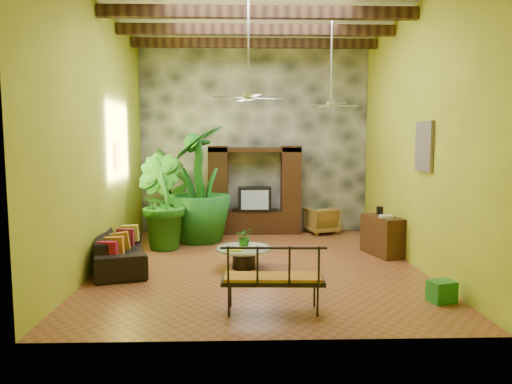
{
  "coord_description": "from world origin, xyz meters",
  "views": [
    {
      "loc": [
        -0.31,
        -8.75,
        2.34
      ],
      "look_at": [
        -0.05,
        0.2,
        1.4
      ],
      "focal_mm": 32.0,
      "sensor_mm": 36.0,
      "label": 1
    }
  ],
  "objects_px": {
    "sofa": "(120,250)",
    "iron_bench": "(273,275)",
    "ceiling_fan_back": "(331,95)",
    "tall_plant_c": "(199,184)",
    "wicker_armchair": "(322,220)",
    "tall_plant_b": "(160,201)",
    "tall_plant_a": "(170,193)",
    "side_console": "(382,236)",
    "entertainment_center": "(255,197)",
    "ceiling_fan_front": "(248,85)",
    "green_bin": "(442,291)",
    "coffee_table": "(244,255)"
  },
  "relations": [
    {
      "from": "entertainment_center",
      "to": "tall_plant_a",
      "type": "xyz_separation_m",
      "value": [
        -2.12,
        -0.54,
        0.16
      ]
    },
    {
      "from": "tall_plant_b",
      "to": "iron_bench",
      "type": "bearing_deg",
      "value": -60.88
    },
    {
      "from": "tall_plant_c",
      "to": "ceiling_fan_back",
      "type": "bearing_deg",
      "value": -17.9
    },
    {
      "from": "tall_plant_a",
      "to": "tall_plant_b",
      "type": "xyz_separation_m",
      "value": [
        -0.03,
        -1.17,
        -0.05
      ]
    },
    {
      "from": "entertainment_center",
      "to": "sofa",
      "type": "bearing_deg",
      "value": -128.89
    },
    {
      "from": "ceiling_fan_back",
      "to": "green_bin",
      "type": "xyz_separation_m",
      "value": [
        1.05,
        -3.44,
        -3.24
      ]
    },
    {
      "from": "green_bin",
      "to": "sofa",
      "type": "bearing_deg",
      "value": 158.43
    },
    {
      "from": "ceiling_fan_back",
      "to": "tall_plant_c",
      "type": "distance_m",
      "value": 3.71
    },
    {
      "from": "entertainment_center",
      "to": "ceiling_fan_front",
      "type": "distance_m",
      "value": 4.3
    },
    {
      "from": "coffee_table",
      "to": "side_console",
      "type": "height_order",
      "value": "side_console"
    },
    {
      "from": "ceiling_fan_back",
      "to": "sofa",
      "type": "height_order",
      "value": "ceiling_fan_back"
    },
    {
      "from": "side_console",
      "to": "wicker_armchair",
      "type": "bearing_deg",
      "value": 94.38
    },
    {
      "from": "sofa",
      "to": "side_console",
      "type": "xyz_separation_m",
      "value": [
        5.3,
        0.82,
        0.08
      ]
    },
    {
      "from": "entertainment_center",
      "to": "wicker_armchair",
      "type": "distance_m",
      "value": 1.87
    },
    {
      "from": "ceiling_fan_back",
      "to": "tall_plant_c",
      "type": "relative_size",
      "value": 0.67
    },
    {
      "from": "entertainment_center",
      "to": "ceiling_fan_back",
      "type": "relative_size",
      "value": 1.29
    },
    {
      "from": "tall_plant_b",
      "to": "green_bin",
      "type": "height_order",
      "value": "tall_plant_b"
    },
    {
      "from": "tall_plant_b",
      "to": "tall_plant_c",
      "type": "bearing_deg",
      "value": 42.99
    },
    {
      "from": "entertainment_center",
      "to": "wicker_armchair",
      "type": "xyz_separation_m",
      "value": [
        1.77,
        -0.07,
        -0.62
      ]
    },
    {
      "from": "entertainment_center",
      "to": "side_console",
      "type": "height_order",
      "value": "entertainment_center"
    },
    {
      "from": "tall_plant_c",
      "to": "side_console",
      "type": "distance_m",
      "value": 4.4
    },
    {
      "from": "ceiling_fan_back",
      "to": "sofa",
      "type": "distance_m",
      "value": 5.42
    },
    {
      "from": "tall_plant_a",
      "to": "tall_plant_b",
      "type": "relative_size",
      "value": 1.05
    },
    {
      "from": "iron_bench",
      "to": "green_bin",
      "type": "bearing_deg",
      "value": 11.0
    },
    {
      "from": "iron_bench",
      "to": "ceiling_fan_back",
      "type": "bearing_deg",
      "value": 70.99
    },
    {
      "from": "tall_plant_c",
      "to": "green_bin",
      "type": "distance_m",
      "value": 6.09
    },
    {
      "from": "entertainment_center",
      "to": "coffee_table",
      "type": "distance_m",
      "value": 3.53
    },
    {
      "from": "entertainment_center",
      "to": "wicker_armchair",
      "type": "relative_size",
      "value": 3.15
    },
    {
      "from": "wicker_armchair",
      "to": "iron_bench",
      "type": "xyz_separation_m",
      "value": [
        -1.66,
        -5.7,
        0.2
      ]
    },
    {
      "from": "tall_plant_a",
      "to": "green_bin",
      "type": "relative_size",
      "value": 6.07
    },
    {
      "from": "entertainment_center",
      "to": "iron_bench",
      "type": "bearing_deg",
      "value": -88.92
    },
    {
      "from": "entertainment_center",
      "to": "tall_plant_c",
      "type": "height_order",
      "value": "tall_plant_c"
    },
    {
      "from": "sofa",
      "to": "side_console",
      "type": "distance_m",
      "value": 5.36
    },
    {
      "from": "sofa",
      "to": "wicker_armchair",
      "type": "bearing_deg",
      "value": -69.65
    },
    {
      "from": "entertainment_center",
      "to": "ceiling_fan_back",
      "type": "bearing_deg",
      "value": -50.43
    },
    {
      "from": "tall_plant_c",
      "to": "iron_bench",
      "type": "distance_m",
      "value": 5.09
    },
    {
      "from": "ceiling_fan_back",
      "to": "side_console",
      "type": "height_order",
      "value": "ceiling_fan_back"
    },
    {
      "from": "entertainment_center",
      "to": "wicker_armchair",
      "type": "height_order",
      "value": "entertainment_center"
    },
    {
      "from": "entertainment_center",
      "to": "ceiling_fan_front",
      "type": "relative_size",
      "value": 1.29
    },
    {
      "from": "wicker_armchair",
      "to": "tall_plant_c",
      "type": "xyz_separation_m",
      "value": [
        -3.14,
        -0.91,
        1.05
      ]
    },
    {
      "from": "ceiling_fan_back",
      "to": "coffee_table",
      "type": "bearing_deg",
      "value": -141.32
    },
    {
      "from": "ceiling_fan_front",
      "to": "iron_bench",
      "type": "relative_size",
      "value": 1.29
    },
    {
      "from": "tall_plant_b",
      "to": "iron_bench",
      "type": "relative_size",
      "value": 1.49
    },
    {
      "from": "entertainment_center",
      "to": "tall_plant_a",
      "type": "relative_size",
      "value": 1.07
    },
    {
      "from": "sofa",
      "to": "tall_plant_c",
      "type": "relative_size",
      "value": 0.81
    },
    {
      "from": "tall_plant_b",
      "to": "tall_plant_a",
      "type": "bearing_deg",
      "value": 88.4
    },
    {
      "from": "ceiling_fan_front",
      "to": "green_bin",
      "type": "bearing_deg",
      "value": -32.9
    },
    {
      "from": "sofa",
      "to": "iron_bench",
      "type": "distance_m",
      "value": 3.72
    },
    {
      "from": "side_console",
      "to": "iron_bench",
      "type": "bearing_deg",
      "value": -143.38
    },
    {
      "from": "sofa",
      "to": "green_bin",
      "type": "xyz_separation_m",
      "value": [
        5.3,
        -2.09,
        -0.17
      ]
    }
  ]
}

